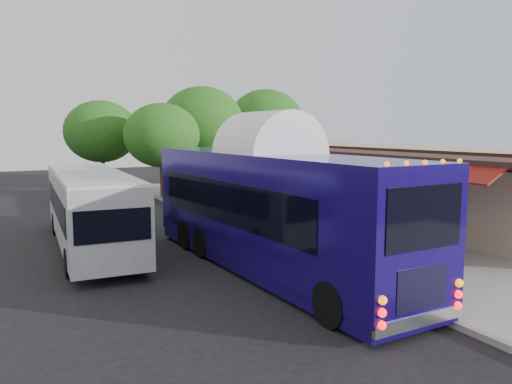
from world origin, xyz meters
TOP-DOWN VIEW (x-y plane):
  - ground at (0.00, 0.00)m, footprint 90.00×90.00m
  - sidewalk at (5.00, 4.00)m, footprint 10.00×40.00m
  - curb at (0.05, 4.00)m, footprint 0.20×40.00m
  - station_shelter at (8.38, 4.00)m, footprint 8.15×20.00m
  - coach_bus at (-1.45, -1.21)m, footprint 3.17×12.42m
  - city_bus at (-5.93, 4.46)m, footprint 2.71×10.72m
  - ped_a at (0.60, -1.33)m, footprint 0.85×0.74m
  - ped_b at (0.92, 1.81)m, footprint 0.98×0.87m
  - ped_c at (2.70, 6.12)m, footprint 1.02×0.83m
  - ped_d at (2.18, 10.13)m, footprint 1.14×0.80m
  - sign_board at (3.57, -3.50)m, footprint 0.19×0.49m
  - tree_left at (0.26, 15.95)m, footprint 4.74×4.74m
  - tree_mid at (4.04, 18.80)m, footprint 5.82×5.82m
  - tree_right at (10.00, 20.40)m, footprint 5.92×5.92m
  - tree_far at (-2.54, 21.00)m, footprint 5.01×5.01m

SIDE VIEW (x-z plane):
  - ground at x=0.00m, z-range 0.00..0.00m
  - sidewalk at x=5.00m, z-range 0.00..0.15m
  - curb at x=0.05m, z-range -0.01..0.15m
  - sign_board at x=3.57m, z-range 0.35..1.45m
  - ped_d at x=2.18m, z-range 0.15..1.76m
  - ped_c at x=2.70m, z-range 0.15..1.78m
  - ped_b at x=0.92m, z-range 0.15..1.83m
  - ped_a at x=0.60m, z-range 0.15..2.10m
  - city_bus at x=-5.93m, z-range 0.15..3.01m
  - station_shelter at x=8.38m, z-range 0.05..3.65m
  - coach_bus at x=-1.45m, z-range 0.15..4.08m
  - tree_left at x=0.26m, z-range 1.01..7.08m
  - tree_far at x=-2.54m, z-range 1.07..7.48m
  - tree_mid at x=4.04m, z-range 1.24..8.69m
  - tree_right at x=10.00m, z-range 1.27..8.84m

